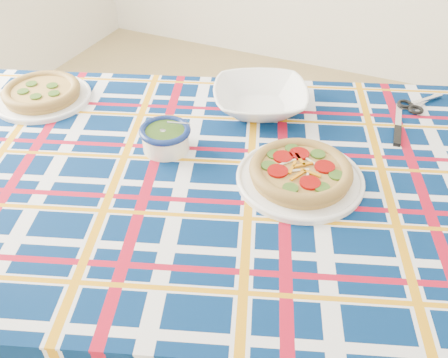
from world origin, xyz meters
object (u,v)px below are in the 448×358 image
at_px(dining_table, 217,197).
at_px(serving_bowl, 260,99).
at_px(main_focaccia_plate, 301,171).
at_px(pesto_bowl, 165,136).

height_order(dining_table, serving_bowl, serving_bowl).
height_order(main_focaccia_plate, serving_bowl, serving_bowl).
xyz_separation_m(dining_table, main_focaccia_plate, (0.21, 0.06, 0.12)).
distance_m(dining_table, main_focaccia_plate, 0.25).
bearing_deg(main_focaccia_plate, pesto_bowl, -178.02).
bearing_deg(pesto_bowl, dining_table, -14.26).
distance_m(pesto_bowl, serving_bowl, 0.35).
height_order(pesto_bowl, serving_bowl, pesto_bowl).
bearing_deg(dining_table, pesto_bowl, 146.17).
relative_size(dining_table, serving_bowl, 6.65).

